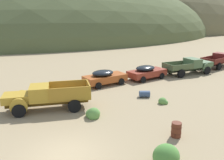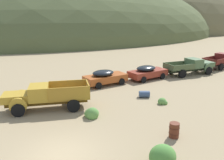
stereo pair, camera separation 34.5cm
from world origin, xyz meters
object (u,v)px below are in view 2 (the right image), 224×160
at_px(car_oxide_orange, 107,77).
at_px(oil_drum_tipped, 144,94).
at_px(truck_mustard, 42,97).
at_px(car_rust_red, 149,72).
at_px(truck_weathered_green, 193,66).
at_px(oil_drum_by_truck, 174,130).
at_px(truck_oxblood, 223,60).

xyz_separation_m(car_oxide_orange, oil_drum_tipped, (0.83, -5.17, -0.53)).
height_order(truck_mustard, car_rust_red, truck_mustard).
relative_size(car_oxide_orange, truck_weathered_green, 0.72).
relative_size(truck_mustard, oil_drum_by_truck, 7.31).
bearing_deg(oil_drum_by_truck, truck_oxblood, 28.22).
bearing_deg(car_rust_red, oil_drum_by_truck, -125.41).
height_order(truck_oxblood, oil_drum_tipped, truck_oxblood).
bearing_deg(truck_mustard, oil_drum_by_truck, 142.15).
bearing_deg(car_rust_red, truck_oxblood, -3.38).
height_order(car_rust_red, oil_drum_by_truck, car_rust_red).
distance_m(car_rust_red, oil_drum_by_truck, 13.21).
height_order(car_oxide_orange, oil_drum_by_truck, car_oxide_orange).
height_order(truck_mustard, truck_weathered_green, truck_mustard).
bearing_deg(truck_weathered_green, truck_mustard, -165.95).
height_order(truck_mustard, oil_drum_by_truck, truck_mustard).
height_order(truck_mustard, oil_drum_tipped, truck_mustard).
bearing_deg(truck_oxblood, car_rust_red, 171.75).
xyz_separation_m(oil_drum_by_truck, oil_drum_tipped, (2.91, 6.39, -0.16)).
bearing_deg(oil_drum_by_truck, oil_drum_tipped, 65.56).
xyz_separation_m(car_oxide_orange, car_rust_red, (5.14, -0.51, 0.00)).
bearing_deg(car_oxide_orange, truck_oxblood, -4.21).
bearing_deg(truck_mustard, car_oxide_orange, -137.39).
bearing_deg(truck_weathered_green, oil_drum_tipped, -152.12).
bearing_deg(car_rust_red, truck_mustard, -169.64).
relative_size(truck_weathered_green, truck_oxblood, 1.03).
distance_m(car_rust_red, oil_drum_tipped, 6.37).
xyz_separation_m(truck_oxblood, oil_drum_by_truck, (-20.12, -10.80, -0.54)).
distance_m(truck_oxblood, oil_drum_tipped, 17.79).
relative_size(car_oxide_orange, car_rust_red, 0.98).
xyz_separation_m(truck_oxblood, oil_drum_tipped, (-17.22, -4.41, -0.70)).
bearing_deg(truck_mustard, truck_oxblood, -155.58).
height_order(car_oxide_orange, car_rust_red, same).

